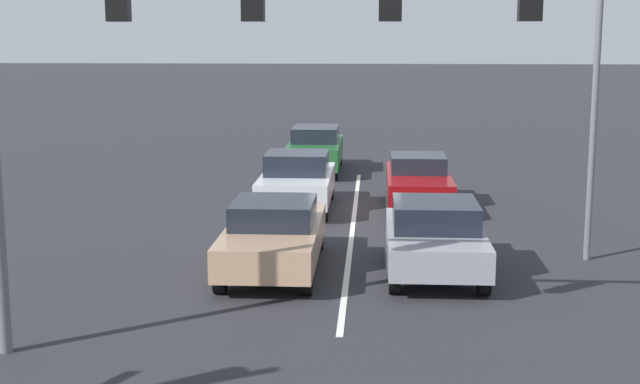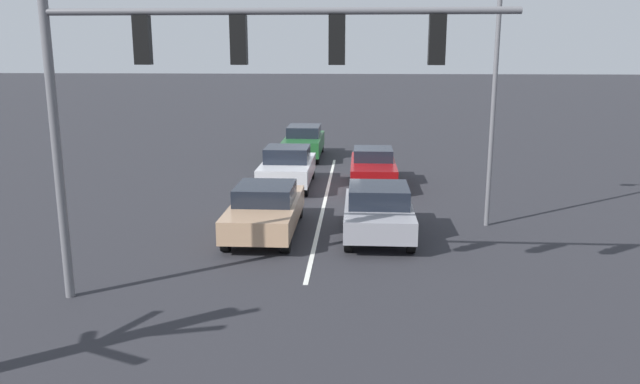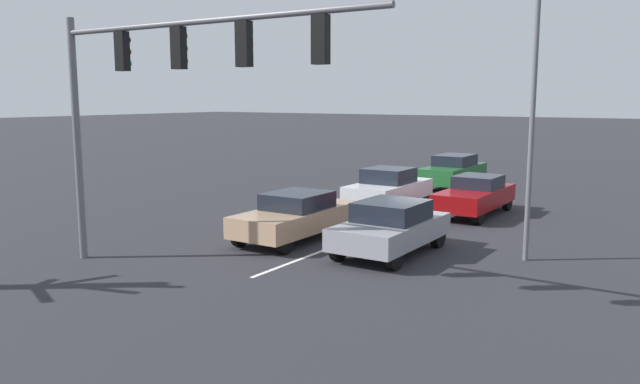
% 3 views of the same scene
% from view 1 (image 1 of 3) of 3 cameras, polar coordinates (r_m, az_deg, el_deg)
% --- Properties ---
extents(ground_plane, '(240.00, 240.00, 0.00)m').
position_cam_1_polar(ground_plane, '(24.93, 2.25, -1.07)').
color(ground_plane, '#28282D').
extents(lane_stripe_left_divider, '(0.12, 16.73, 0.01)m').
position_cam_1_polar(lane_stripe_left_divider, '(22.62, 2.11, -2.22)').
color(lane_stripe_left_divider, silver).
rests_on(lane_stripe_left_divider, ground_plane).
extents(car_tan_midlane_front, '(1.88, 4.68, 1.45)m').
position_cam_1_polar(car_tan_midlane_front, '(18.42, -2.98, -2.74)').
color(car_tan_midlane_front, tan).
rests_on(car_tan_midlane_front, ground_plane).
extents(car_gray_leftlane_front, '(1.92, 4.08, 1.50)m').
position_cam_1_polar(car_gray_leftlane_front, '(18.22, 7.36, -2.83)').
color(car_gray_leftlane_front, gray).
rests_on(car_gray_leftlane_front, ground_plane).
extents(car_maroon_leftlane_second, '(1.74, 4.50, 1.46)m').
position_cam_1_polar(car_maroon_leftlane_second, '(25.11, 6.30, 0.70)').
color(car_maroon_leftlane_second, maroon).
rests_on(car_maroon_leftlane_second, ground_plane).
extents(car_silver_midlane_second, '(1.91, 4.32, 1.60)m').
position_cam_1_polar(car_silver_midlane_second, '(24.68, -1.48, 0.73)').
color(car_silver_midlane_second, silver).
rests_on(car_silver_midlane_second, ground_plane).
extents(car_darkgreen_midlane_third, '(1.79, 4.73, 1.59)m').
position_cam_1_polar(car_darkgreen_midlane_third, '(31.46, -0.31, 2.78)').
color(car_darkgreen_midlane_third, '#1E5928').
rests_on(car_darkgreen_midlane_third, ground_plane).
extents(traffic_signal_gantry, '(9.43, 0.37, 6.41)m').
position_cam_1_polar(traffic_signal_gantry, '(12.96, -7.10, 10.21)').
color(traffic_signal_gantry, slate).
rests_on(traffic_signal_gantry, ground_plane).
extents(street_lamp_left_shoulder, '(2.00, 0.24, 8.57)m').
position_cam_1_polar(street_lamp_left_shoulder, '(19.57, 16.82, 9.94)').
color(street_lamp_left_shoulder, slate).
rests_on(street_lamp_left_shoulder, ground_plane).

